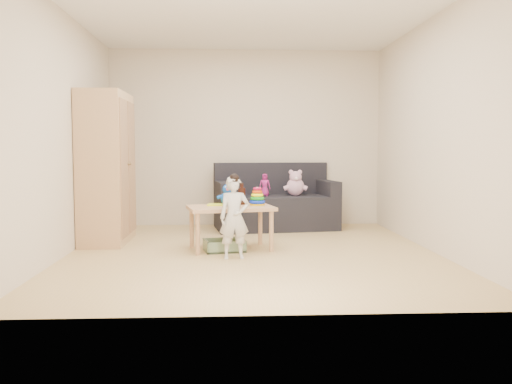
{
  "coord_description": "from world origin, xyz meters",
  "views": [
    {
      "loc": [
        -0.26,
        -5.86,
        1.13
      ],
      "look_at": [
        0.05,
        0.25,
        0.65
      ],
      "focal_mm": 38.0,
      "sensor_mm": 36.0,
      "label": 1
    }
  ],
  "objects": [
    {
      "name": "room",
      "position": [
        0.0,
        0.0,
        1.3
      ],
      "size": [
        4.5,
        4.5,
        4.5
      ],
      "color": "tan",
      "rests_on": "ground"
    },
    {
      "name": "storage_bin",
      "position": [
        -0.31,
        0.12,
        0.07
      ],
      "size": [
        0.49,
        0.4,
        0.13
      ],
      "primitive_type": null,
      "rotation": [
        0.0,
        0.0,
        0.2
      ],
      "color": "gray",
      "rests_on": "ground"
    },
    {
      "name": "yellow_book",
      "position": [
        -0.4,
        0.32,
        0.5
      ],
      "size": [
        0.21,
        0.21,
        0.01
      ],
      "primitive_type": "cube",
      "rotation": [
        0.0,
        0.0,
        -0.1
      ],
      "color": "#EEFF1A",
      "rests_on": "play_table"
    },
    {
      "name": "blue_plush",
      "position": [
        -0.27,
        0.35,
        0.62
      ],
      "size": [
        0.25,
        0.22,
        0.25
      ],
      "primitive_type": null,
      "rotation": [
        0.0,
        0.0,
        0.34
      ],
      "color": "blue",
      "rests_on": "play_table"
    },
    {
      "name": "play_table",
      "position": [
        -0.24,
        0.21,
        0.25
      ],
      "size": [
        1.04,
        0.77,
        0.49
      ],
      "primitive_type": "cube",
      "rotation": [
        0.0,
        0.0,
        0.2
      ],
      "color": "tan",
      "rests_on": "ground"
    },
    {
      "name": "ring_stacker",
      "position": [
        0.07,
        0.3,
        0.58
      ],
      "size": [
        0.18,
        0.18,
        0.21
      ],
      "color": "#DEAD0B",
      "rests_on": "play_table"
    },
    {
      "name": "wooden_figure",
      "position": [
        -0.3,
        0.18,
        0.55
      ],
      "size": [
        0.05,
        0.05,
        0.11
      ],
      "primitive_type": null,
      "rotation": [
        0.0,
        0.0,
        0.29
      ],
      "color": "brown",
      "rests_on": "play_table"
    },
    {
      "name": "toddler",
      "position": [
        -0.2,
        -0.29,
        0.42
      ],
      "size": [
        0.33,
        0.24,
        0.84
      ],
      "primitive_type": "imported",
      "rotation": [
        0.0,
        0.0,
        0.13
      ],
      "color": "beige",
      "rests_on": "ground"
    },
    {
      "name": "doll",
      "position": [
        0.25,
        1.73,
        0.63
      ],
      "size": [
        0.16,
        0.11,
        0.31
      ],
      "primitive_type": "imported",
      "rotation": [
        0.0,
        0.0,
        -0.04
      ],
      "color": "#B4217C",
      "rests_on": "sofa"
    },
    {
      "name": "pink_bear",
      "position": [
        0.69,
        1.82,
        0.63
      ],
      "size": [
        0.31,
        0.28,
        0.31
      ],
      "primitive_type": null,
      "rotation": [
        0.0,
        0.0,
        -0.19
      ],
      "color": "#DEA3C3",
      "rests_on": "sofa"
    },
    {
      "name": "sofa",
      "position": [
        0.41,
        1.8,
        0.24
      ],
      "size": [
        1.78,
        1.07,
        0.47
      ],
      "primitive_type": "cube",
      "rotation": [
        0.0,
        0.0,
        0.14
      ],
      "color": "black",
      "rests_on": "ground"
    },
    {
      "name": "brown_bottle",
      "position": [
        -0.11,
        0.4,
        0.6
      ],
      "size": [
        0.09,
        0.09,
        0.25
      ],
      "color": "black",
      "rests_on": "play_table"
    },
    {
      "name": "wardrobe",
      "position": [
        -1.74,
        0.79,
        0.91
      ],
      "size": [
        0.5,
        1.01,
        1.81
      ],
      "primitive_type": "cube",
      "color": "tan",
      "rests_on": "ground"
    }
  ]
}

